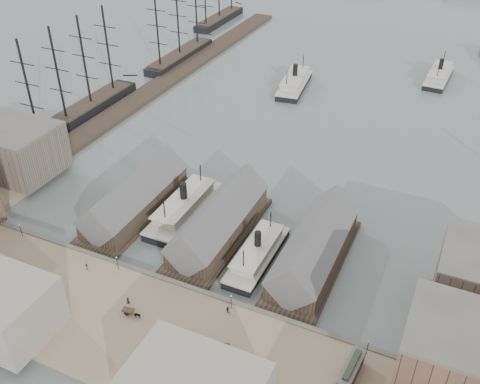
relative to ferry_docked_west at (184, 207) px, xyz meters
The scene contains 29 objects.
ground 25.14m from the ferry_docked_west, 58.69° to the right, with size 900.00×900.00×0.00m, color #566463.
quay 43.39m from the ferry_docked_west, 72.56° to the right, with size 180.00×30.00×2.00m, color gray.
seawall 29.61m from the ferry_docked_west, 63.93° to the right, with size 180.00×1.20×2.30m, color #59544C.
west_wharf 95.97m from the ferry_docked_west, 124.97° to the left, with size 10.00×220.00×1.60m, color #2D231C.
ferry_shed_west 13.91m from the ferry_docked_west, 160.93° to the right, with size 14.00×42.00×12.60m.
ferry_shed_center 13.91m from the ferry_docked_west, 19.07° to the right, with size 14.00×42.00×12.60m.
ferry_shed_east 39.31m from the ferry_docked_west, ahead, with size 14.00×42.00×12.60m.
warehouse_west_back 57.46m from the ferry_docked_west, behind, with size 26.00×20.00×14.00m, color #60564C.
lamp_post_far_w 42.82m from the ferry_docked_west, 138.44° to the right, with size 0.44×0.44×3.92m.
lamp_post_near_w 28.52m from the ferry_docked_west, 94.03° to the right, with size 0.44×0.44×3.92m.
lamp_post_near_e 39.92m from the ferry_docked_west, 45.38° to the right, with size 0.44×0.44×3.92m.
lamp_post_far_e 64.60m from the ferry_docked_west, 26.07° to the right, with size 0.44×0.44×3.92m.
ferry_docked_west is the anchor object (origin of this frame).
ferry_docked_east 27.56m from the ferry_docked_west, 19.36° to the right, with size 7.79×25.98×9.28m.
ferry_open_near 97.32m from the ferry_docked_west, 91.77° to the left, with size 13.04×31.78×11.02m.
ferry_open_mid 140.75m from the ferry_docked_west, 68.99° to the left, with size 9.78×28.91×10.20m.
sailing_ship_near 75.60m from the ferry_docked_west, 150.89° to the left, with size 8.85×60.97×36.38m.
sailing_ship_mid 123.52m from the ferry_docked_west, 120.77° to the left, with size 8.49×49.05×34.90m.
sailing_ship_far 184.08m from the ferry_docked_west, 113.68° to the left, with size 8.27×45.93×33.99m.
tram 66.49m from the ferry_docked_west, 31.86° to the right, with size 3.47×10.13×3.53m.
horse_cart_center 40.64m from the ferry_docked_west, 75.59° to the right, with size 4.89×1.79×1.51m.
horse_cart_right 52.26m from the ferry_docked_west, 50.35° to the right, with size 4.83×3.48×1.67m.
pedestrian_2 32.73m from the ferry_docked_west, 105.48° to the right, with size 1.06×0.61×1.64m, color black.
pedestrian_3 49.66m from the ferry_docked_west, 98.81° to the right, with size 1.00×0.42×1.70m, color black.
pedestrian_4 37.24m from the ferry_docked_west, 79.72° to the right, with size 0.83×0.54×1.69m, color black.
pedestrian_5 47.39m from the ferry_docked_west, 66.30° to the right, with size 0.63×0.46×1.71m, color black.
pedestrian_6 40.77m from the ferry_docked_west, 46.94° to the right, with size 0.83×0.64×1.70m, color black.
pedestrian_7 57.79m from the ferry_docked_west, 52.54° to the right, with size 1.13×0.65×1.75m, color black.
pedestrian_8 65.68m from the ferry_docked_west, 32.86° to the right, with size 0.95×0.40×1.63m, color black.
Camera 1 is at (51.74, -81.69, 88.59)m, focal length 40.00 mm.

